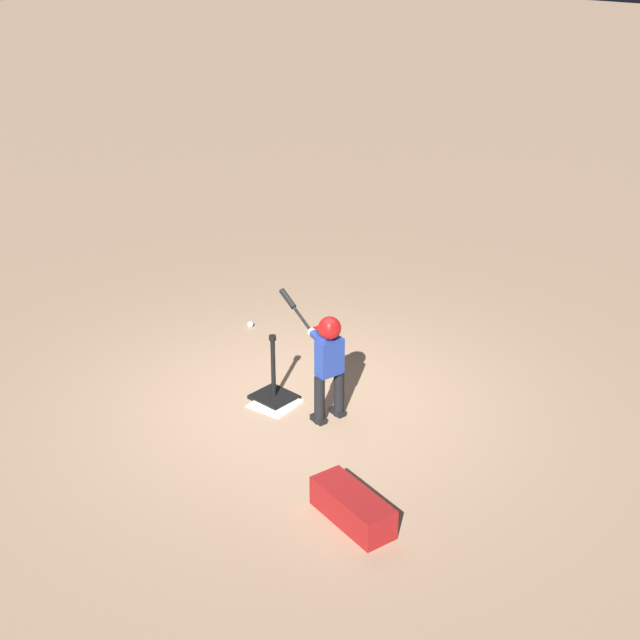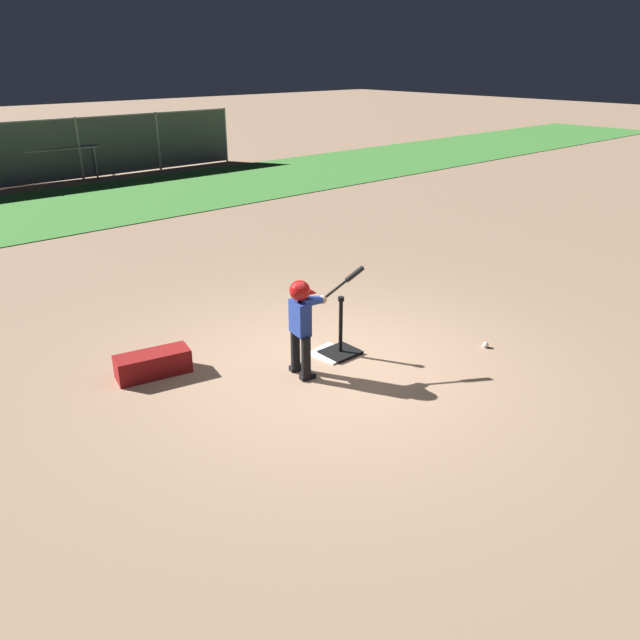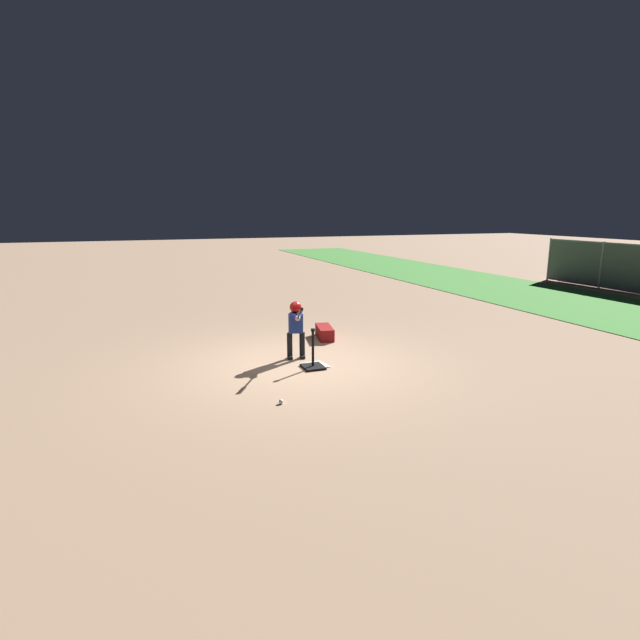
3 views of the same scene
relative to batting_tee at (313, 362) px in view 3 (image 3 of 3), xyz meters
name	(u,v)px [view 3 (image 3 of 3)]	position (x,y,z in m)	size (l,w,h in m)	color
ground_plane	(299,365)	(-0.27, -0.18, -0.11)	(90.00, 90.00, 0.00)	#93755B
home_plate	(315,365)	(-0.09, 0.08, -0.10)	(0.44, 0.44, 0.02)	white
batting_tee	(313,362)	(0.00, 0.00, 0.00)	(0.43, 0.39, 0.76)	black
batter_child	(296,323)	(-0.68, -0.10, 0.63)	(0.96, 0.38, 1.19)	black
baseball	(281,402)	(1.51, -1.08, -0.07)	(0.07, 0.07, 0.07)	white
bleachers_right_center	(617,267)	(-6.17, 15.55, 0.56)	(3.70, 2.39, 1.36)	#93969E
equipment_bag	(325,332)	(-2.00, 1.03, 0.03)	(0.84, 0.32, 0.28)	maroon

